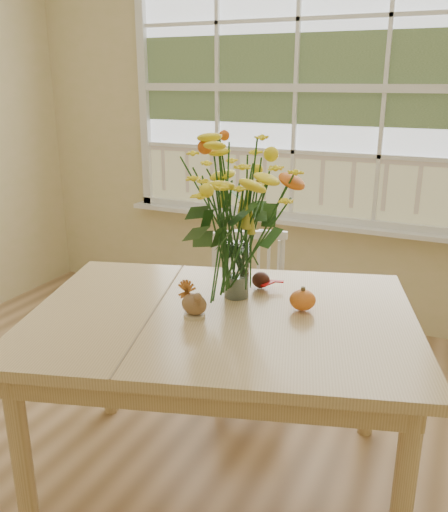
% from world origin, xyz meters
% --- Properties ---
extents(wall_back, '(4.00, 0.02, 2.70)m').
position_xyz_m(wall_back, '(0.00, 2.25, 1.35)').
color(wall_back, beige).
rests_on(wall_back, floor).
extents(window, '(2.42, 0.12, 1.74)m').
position_xyz_m(window, '(0.00, 2.21, 1.53)').
color(window, silver).
rests_on(window, wall_back).
extents(dining_table, '(1.67, 1.40, 0.77)m').
position_xyz_m(dining_table, '(0.30, 0.46, 0.68)').
color(dining_table, tan).
rests_on(dining_table, floor).
extents(windsor_chair, '(0.52, 0.51, 0.84)m').
position_xyz_m(windsor_chair, '(0.12, 1.18, 0.48)').
color(windsor_chair, white).
rests_on(windsor_chair, floor).
extents(flower_vase, '(0.46, 0.46, 0.55)m').
position_xyz_m(flower_vase, '(0.28, 0.64, 1.10)').
color(flower_vase, white).
rests_on(flower_vase, dining_table).
extents(pumpkin, '(0.10, 0.10, 0.08)m').
position_xyz_m(pumpkin, '(0.57, 0.62, 0.81)').
color(pumpkin, '#C84D17').
rests_on(pumpkin, dining_table).
extents(turkey_figurine, '(0.11, 0.08, 0.12)m').
position_xyz_m(turkey_figurine, '(0.22, 0.39, 0.82)').
color(turkey_figurine, '#CCB78C').
rests_on(turkey_figurine, dining_table).
extents(dark_gourd, '(0.13, 0.12, 0.07)m').
position_xyz_m(dark_gourd, '(0.34, 0.76, 0.80)').
color(dark_gourd, '#38160F').
rests_on(dark_gourd, dining_table).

